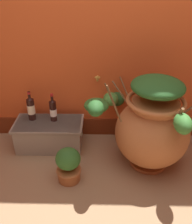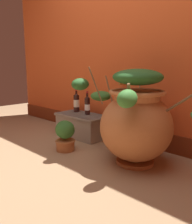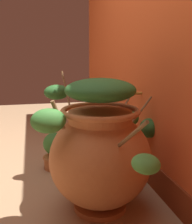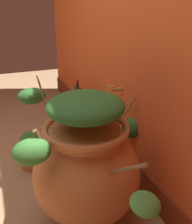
{
  "view_description": "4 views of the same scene",
  "coord_description": "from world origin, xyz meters",
  "px_view_note": "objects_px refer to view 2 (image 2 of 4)",
  "views": [
    {
      "loc": [
        0.05,
        -1.27,
        1.64
      ],
      "look_at": [
        0.01,
        0.72,
        0.51
      ],
      "focal_mm": 39.83,
      "sensor_mm": 36.0,
      "label": 1
    },
    {
      "loc": [
        1.71,
        -1.17,
        0.92
      ],
      "look_at": [
        -0.06,
        0.69,
        0.41
      ],
      "focal_mm": 37.81,
      "sensor_mm": 36.0,
      "label": 2
    },
    {
      "loc": [
        2.25,
        0.2,
        1.06
      ],
      "look_at": [
        0.09,
        0.69,
        0.58
      ],
      "focal_mm": 45.97,
      "sensor_mm": 36.0,
      "label": 3
    },
    {
      "loc": [
        1.9,
        0.15,
        1.4
      ],
      "look_at": [
        0.09,
        0.85,
        0.57
      ],
      "focal_mm": 44.55,
      "sensor_mm": 36.0,
      "label": 4
    }
  ],
  "objects_px": {
    "wine_bottle_left": "(87,105)",
    "potted_shrub": "(65,135)",
    "wine_bottle_middle": "(76,102)",
    "terracotta_urn": "(135,120)"
  },
  "relations": [
    {
      "from": "wine_bottle_left",
      "to": "wine_bottle_middle",
      "type": "relative_size",
      "value": 0.96
    },
    {
      "from": "wine_bottle_left",
      "to": "wine_bottle_middle",
      "type": "xyz_separation_m",
      "value": [
        -0.23,
        0.02,
        0.01
      ]
    },
    {
      "from": "wine_bottle_middle",
      "to": "potted_shrub",
      "type": "distance_m",
      "value": 0.75
    },
    {
      "from": "wine_bottle_middle",
      "to": "potted_shrub",
      "type": "relative_size",
      "value": 0.94
    },
    {
      "from": "wine_bottle_left",
      "to": "potted_shrub",
      "type": "height_order",
      "value": "wine_bottle_left"
    },
    {
      "from": "wine_bottle_left",
      "to": "potted_shrub",
      "type": "relative_size",
      "value": 0.9
    },
    {
      "from": "wine_bottle_left",
      "to": "potted_shrub",
      "type": "distance_m",
      "value": 0.63
    },
    {
      "from": "wine_bottle_middle",
      "to": "potted_shrub",
      "type": "height_order",
      "value": "wine_bottle_middle"
    },
    {
      "from": "terracotta_urn",
      "to": "wine_bottle_middle",
      "type": "height_order",
      "value": "terracotta_urn"
    },
    {
      "from": "wine_bottle_left",
      "to": "wine_bottle_middle",
      "type": "height_order",
      "value": "wine_bottle_middle"
    }
  ]
}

